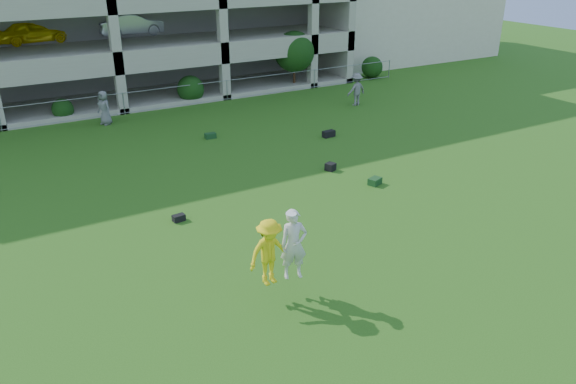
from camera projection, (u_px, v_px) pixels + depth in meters
ground at (315, 286)px, 15.00m from camera, size 100.00×100.00×0.00m
bystander_c at (104, 108)px, 28.07m from camera, size 0.84×0.99×1.71m
bystander_f at (356, 89)px, 31.42m from camera, size 1.22×0.76×1.81m
bag_black_b at (179, 218)px, 18.48m from camera, size 0.42×0.29×0.22m
bag_green_c at (375, 181)px, 21.27m from camera, size 0.59×0.50×0.26m
crate_d at (330, 167)px, 22.60m from camera, size 0.45×0.45×0.30m
bag_black_e at (329, 134)px, 26.51m from camera, size 0.62×0.35×0.30m
bag_green_g at (210, 136)px, 26.33m from camera, size 0.51×0.31×0.25m
frisbee_contest at (277, 250)px, 13.93m from camera, size 1.67×0.75×1.89m
fence at (124, 103)px, 29.81m from camera, size 36.06×0.06×1.20m
shrub_row at (199, 75)px, 32.10m from camera, size 34.38×2.52×3.50m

